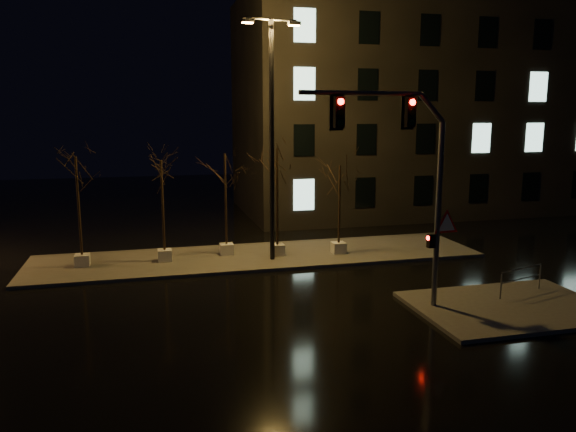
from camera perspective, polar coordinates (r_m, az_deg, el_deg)
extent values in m
plane|color=black|center=(22.42, 0.08, -8.07)|extent=(90.00, 90.00, 0.00)
cube|color=#45423E|center=(28.02, -2.96, -4.13)|extent=(22.00, 5.00, 0.15)
cube|color=#45423E|center=(22.47, 21.56, -8.59)|extent=(7.00, 5.00, 0.15)
cube|color=black|center=(43.14, 12.51, 10.71)|extent=(25.00, 12.00, 15.00)
cube|color=silver|center=(27.62, -20.16, -4.24)|extent=(0.65, 0.65, 0.55)
cylinder|color=black|center=(27.12, -20.50, 0.94)|extent=(0.11, 0.11, 4.51)
cube|color=silver|center=(27.48, -12.41, -3.91)|extent=(0.65, 0.65, 0.55)
cylinder|color=black|center=(26.99, -12.61, 1.05)|extent=(0.11, 0.11, 4.26)
cube|color=silver|center=(28.18, -6.25, -3.36)|extent=(0.65, 0.65, 0.55)
cylinder|color=black|center=(27.69, -6.36, 1.70)|extent=(0.11, 0.11, 4.49)
cube|color=silver|center=(27.91, -1.09, -3.44)|extent=(0.65, 0.65, 0.55)
cylinder|color=black|center=(27.39, -1.11, 1.95)|extent=(0.11, 0.11, 4.75)
cube|color=silver|center=(28.42, 5.16, -3.22)|extent=(0.65, 0.65, 0.55)
cylinder|color=black|center=(27.98, 5.23, 1.18)|extent=(0.11, 0.11, 3.87)
cylinder|color=#5B5D63|center=(20.76, 14.98, -0.01)|extent=(0.20, 0.20, 6.66)
cylinder|color=#5B5D63|center=(18.77, 7.58, 12.27)|extent=(4.43, 0.67, 0.16)
cube|color=black|center=(19.68, 12.29, 10.25)|extent=(0.36, 0.28, 1.00)
cube|color=black|center=(18.37, 5.18, 10.45)|extent=(0.36, 0.28, 1.00)
cube|color=black|center=(20.80, 14.32, -2.46)|extent=(0.27, 0.23, 0.50)
cone|color=red|center=(20.97, 15.77, -0.87)|extent=(1.15, 0.17, 1.16)
sphere|color=#FF0C07|center=(20.44, 15.52, 11.05)|extent=(0.20, 0.20, 0.20)
cylinder|color=black|center=(26.37, -1.66, 7.35)|extent=(0.22, 0.22, 11.10)
cylinder|color=black|center=(26.65, -1.72, 19.35)|extent=(2.44, 0.41, 0.11)
cube|color=orange|center=(26.27, -4.13, 19.09)|extent=(0.59, 0.38, 0.22)
cube|color=orange|center=(27.01, 0.62, 18.88)|extent=(0.59, 0.38, 0.22)
cylinder|color=#5B5D63|center=(22.90, 20.82, -6.71)|extent=(0.05, 0.05, 0.97)
cylinder|color=#5B5D63|center=(24.76, 24.21, -5.68)|extent=(0.05, 0.05, 0.97)
cylinder|color=#5B5D63|center=(23.68, 22.67, -4.93)|extent=(2.28, 0.75, 0.04)
cylinder|color=#5B5D63|center=(23.79, 22.60, -5.93)|extent=(2.28, 0.75, 0.04)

